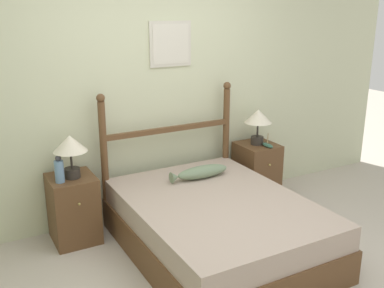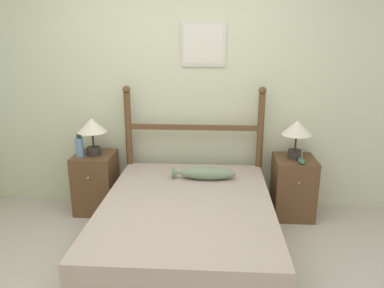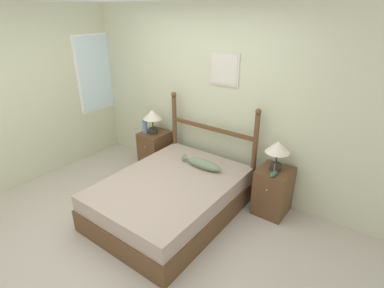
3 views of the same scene
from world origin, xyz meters
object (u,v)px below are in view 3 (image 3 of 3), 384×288
object	(u,v)px
table_lamp_right	(278,149)
model_boat	(274,174)
nightstand_left	(155,150)
bottle	(145,126)
bed	(171,197)
nightstand_right	(273,191)
table_lamp_left	(152,116)
fish_pillow	(202,164)

from	to	relation	value
table_lamp_right	model_boat	world-z (taller)	table_lamp_right
nightstand_left	bottle	distance (m)	0.44
bed	model_boat	distance (m)	1.32
nightstand_right	table_lamp_right	xyz separation A→B (m)	(-0.01, -0.00, 0.60)
table_lamp_left	table_lamp_right	world-z (taller)	same
table_lamp_left	model_boat	bearing A→B (deg)	-3.11
table_lamp_left	model_boat	xyz separation A→B (m)	(2.08, -0.11, -0.26)
nightstand_left	bottle	xyz separation A→B (m)	(-0.11, -0.08, 0.42)
table_lamp_left	nightstand_right	bearing A→B (deg)	0.69
bed	nightstand_left	distance (m)	1.32
table_lamp_left	model_boat	size ratio (longest dim) A/B	2.29
nightstand_left	table_lamp_right	world-z (taller)	table_lamp_right
bed	nightstand_left	bearing A→B (deg)	141.69
fish_pillow	table_lamp_right	bearing A→B (deg)	18.65
table_lamp_right	model_boat	distance (m)	0.30
nightstand_left	fish_pillow	bearing A→B (deg)	-14.52
bed	model_boat	xyz separation A→B (m)	(1.06, 0.68, 0.40)
nightstand_right	table_lamp_right	world-z (taller)	table_lamp_right
nightstand_right	table_lamp_left	xyz separation A→B (m)	(-2.05, -0.02, 0.60)
fish_pillow	nightstand_right	bearing A→B (deg)	18.51
table_lamp_left	bottle	xyz separation A→B (m)	(-0.12, -0.06, -0.18)
bed	nightstand_right	bearing A→B (deg)	38.31
bottle	fish_pillow	size ratio (longest dim) A/B	0.40
table_lamp_right	fish_pillow	world-z (taller)	table_lamp_right
nightstand_left	fish_pillow	world-z (taller)	nightstand_left
bed	table_lamp_right	size ratio (longest dim) A/B	4.91
nightstand_left	fish_pillow	distance (m)	1.22
nightstand_right	model_boat	distance (m)	0.36
bed	nightstand_left	size ratio (longest dim) A/B	3.08
bottle	fish_pillow	world-z (taller)	bottle
nightstand_right	table_lamp_left	size ratio (longest dim) A/B	1.60
table_lamp_left	table_lamp_right	xyz separation A→B (m)	(2.04, 0.02, 0.00)
model_boat	fish_pillow	distance (m)	0.95
bed	table_lamp_left	bearing A→B (deg)	142.28
bottle	fish_pillow	bearing A→B (deg)	-9.69
nightstand_right	table_lamp_left	distance (m)	2.14
bed	fish_pillow	bearing A→B (deg)	75.64
nightstand_left	model_boat	distance (m)	2.12
table_lamp_right	bottle	bearing A→B (deg)	-177.81
nightstand_right	fish_pillow	size ratio (longest dim) A/B	1.03
bed	nightstand_left	world-z (taller)	nightstand_left
model_boat	bottle	bearing A→B (deg)	178.59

